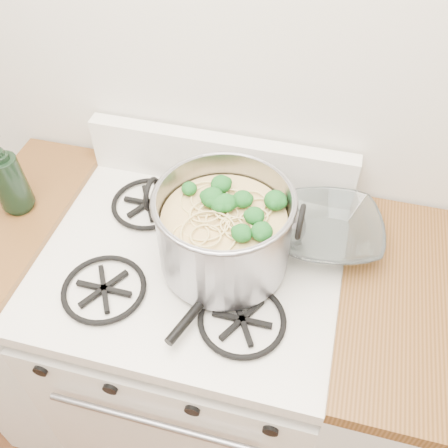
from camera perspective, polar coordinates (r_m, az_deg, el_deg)
gas_range at (r=1.66m, az=-3.08°, el=-14.13°), size 0.76×0.66×0.92m
counter_left at (r=1.80m, az=-18.86°, el=-9.38°), size 0.25×0.65×0.92m
stock_pot at (r=1.17m, az=-0.00°, el=-0.87°), size 0.36×0.33×0.22m
spatula at (r=1.22m, az=1.00°, el=-4.68°), size 0.38×0.39×0.02m
glass_bowl at (r=1.30m, az=11.82°, el=-1.32°), size 0.13×0.13×0.03m
bottle at (r=1.41m, az=-23.55°, el=5.18°), size 0.12×0.12×0.23m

